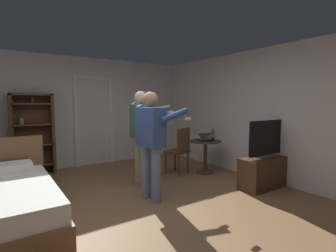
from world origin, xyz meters
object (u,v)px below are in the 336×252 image
Objects in this scene: tv_flatscreen at (267,167)px; person_striped_shirt at (142,131)px; person_blue_shirt at (151,138)px; wooden_chair at (180,149)px; laptop at (205,138)px; bookshelf at (32,131)px; suitcase_dark at (24,173)px; side_table at (205,151)px; bottle_on_table at (213,135)px.

person_striped_shirt is (-1.82, 1.38, 0.65)m from tv_flatscreen.
wooden_chair is at bearing 36.67° from person_blue_shirt.
tv_flatscreen is 1.39m from laptop.
person_blue_shirt reaches higher than laptop.
tv_flatscreen is 2.23m from person_blue_shirt.
suitcase_dark is (-0.25, -0.75, -0.68)m from bookshelf.
side_table is (-0.30, 1.33, 0.12)m from tv_flatscreen.
person_striped_shirt is at bearing 142.82° from tv_flatscreen.
person_blue_shirt reaches higher than tv_flatscreen.
laptop is at bearing -32.45° from bookshelf.
person_blue_shirt is (-1.89, -0.62, 0.17)m from bottle_on_table.
laptop reaches higher than suitcase_dark.
suitcase_dark is (-1.83, 1.10, -0.77)m from person_striped_shirt.
person_blue_shirt reaches higher than suitcase_dark.
bottle_on_table is at bearing -12.02° from laptop.
bookshelf is 1.41× the size of tv_flatscreen.
suitcase_dark is (-3.31, 1.20, -0.51)m from laptop.
side_table is 1.62m from person_striped_shirt.
tv_flatscreen reaches higher than wooden_chair.
bookshelf is at bearing 148.54° from bottle_on_table.
person_striped_shirt is (-1.52, 0.05, 0.53)m from side_table.
wooden_chair is at bearing 158.47° from side_table.
bottle_on_table is (0.14, -0.08, 0.34)m from side_table.
laptop is at bearing 167.98° from bottle_on_table.
bookshelf is at bearing 146.60° from wooden_chair.
laptop is 0.87× the size of suitcase_dark.
person_striped_shirt is at bearing -28.89° from suitcase_dark.
bookshelf is 2.44m from person_striped_shirt.
laptop is 1.50m from person_striped_shirt.
tv_flatscreen is at bearing -75.17° from laptop.
bookshelf reaches higher than suitcase_dark.
bookshelf reaches higher than tv_flatscreen.
side_table is 1.69× the size of laptop.
bookshelf is 4.73m from tv_flatscreen.
tv_flatscreen is 2.93× the size of laptop.
bookshelf is 3.58× the size of suitcase_dark.
side_table is 0.28m from laptop.
tv_flatscreen is at bearing -32.03° from suitcase_dark.
bookshelf reaches higher than bottle_on_table.
laptop is (-0.04, -0.04, 0.28)m from side_table.
tv_flatscreen reaches higher than bottle_on_table.
laptop is at bearing -27.17° from wooden_chair.
bookshelf is 1.72× the size of wooden_chair.
wooden_chair reaches higher than bottle_on_table.
laptop is 0.59m from wooden_chair.
side_table is 0.42× the size of person_blue_shirt.
bookshelf is 1.01× the size of person_blue_shirt.
bookshelf is at bearing 136.45° from tv_flatscreen.
side_table is 0.41× the size of person_striped_shirt.
wooden_chair is 0.59× the size of person_blue_shirt.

